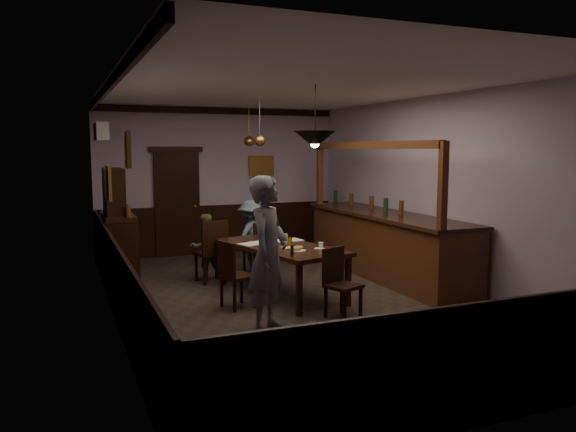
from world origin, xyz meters
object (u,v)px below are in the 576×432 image
person_standing (268,254)px  pendant_brass_far (249,141)px  sideboard (118,234)px  pendant_brass_mid (260,140)px  dining_table (281,249)px  chair_far_right (260,246)px  person_seated_left (205,247)px  chair_side (233,272)px  soda_can (290,242)px  person_seated_right (251,236)px  pendant_iron (315,139)px  chair_near (339,279)px  bar_counter (386,243)px  chair_far_left (212,249)px  coffee_cup (321,245)px

person_standing → pendant_brass_far: (1.14, 4.11, 1.37)m
sideboard → pendant_brass_mid: 2.86m
person_standing → dining_table: bearing=14.4°
chair_far_right → person_seated_left: bearing=-20.1°
chair_side → soda_can: bearing=-89.2°
chair_far_right → person_standing: size_ratio=0.50×
person_seated_right → person_seated_left: bearing=-14.5°
sideboard → pendant_iron: (2.29, -2.88, 1.54)m
person_seated_left → pendant_iron: size_ratio=1.32×
person_seated_left → dining_table: bearing=103.8°
soda_can → person_seated_left: bearing=120.5°
chair_far_right → sideboard: sideboard is taller
person_seated_left → pendant_brass_mid: pendant_brass_mid is taller
chair_near → sideboard: sideboard is taller
person_seated_left → chair_near: bearing=96.3°
chair_far_right → person_standing: 2.97m
chair_near → sideboard: size_ratio=0.49×
chair_side → pendant_brass_mid: pendant_brass_mid is taller
person_seated_left → soda_can: 1.79m
pendant_brass_far → bar_counter: bearing=-52.2°
chair_far_left → chair_side: (-0.12, -1.54, -0.05)m
chair_near → pendant_iron: 1.87m
bar_counter → pendant_brass_far: size_ratio=5.01×
bar_counter → pendant_iron: bearing=-146.8°
person_seated_left → coffee_cup: 2.25m
person_standing → pendant_brass_far: pendant_brass_far is taller
coffee_cup → pendant_iron: 1.54m
chair_far_left → chair_side: 1.54m
chair_far_right → soda_can: chair_far_right is taller
chair_near → sideboard: 4.17m
chair_far_right → person_seated_right: 0.31m
chair_side → coffee_cup: size_ratio=11.56×
sideboard → pendant_brass_far: size_ratio=2.27×
chair_far_left → chair_far_right: (0.88, 0.22, -0.05)m
sideboard → pendant_iron: 3.99m
pendant_iron → chair_side: bearing=160.6°
person_standing → soda_can: bearing=9.2°
person_seated_right → pendant_iron: bearing=64.6°
person_seated_left → coffee_cup: (1.23, -1.87, 0.25)m
dining_table → bar_counter: size_ratio=0.58×
person_standing → chair_far_right: bearing=23.6°
pendant_brass_mid → dining_table: bearing=-98.0°
coffee_cup → pendant_iron: size_ratio=0.10×
chair_side → person_standing: (0.12, -1.05, 0.42)m
person_seated_right → pendant_brass_far: 1.99m
chair_far_left → pendant_brass_mid: bearing=-168.2°
chair_far_right → person_seated_left: size_ratio=0.85×
chair_near → soda_can: bearing=78.3°
chair_far_left → pendant_brass_far: bearing=-135.6°
pendant_iron → chair_far_left: bearing=115.8°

